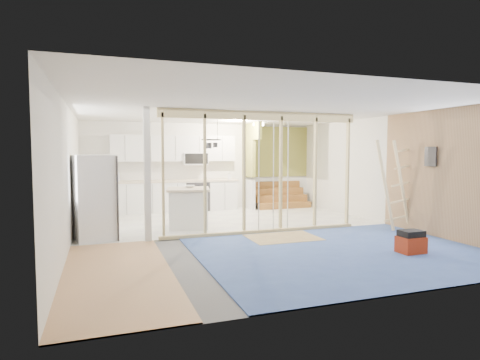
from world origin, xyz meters
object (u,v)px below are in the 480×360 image
object	(u,v)px
fridge	(95,198)
toolbox	(411,243)
island	(188,208)
ladder	(396,185)

from	to	relation	value
fridge	toolbox	world-z (taller)	fridge
fridge	island	distance (m)	2.13
island	toolbox	world-z (taller)	island
fridge	ladder	bearing A→B (deg)	-22.92
fridge	island	world-z (taller)	fridge
island	fridge	bearing A→B (deg)	-150.15
toolbox	island	bearing A→B (deg)	130.80
island	toolbox	distance (m)	4.72
ladder	toolbox	bearing A→B (deg)	-109.28
island	toolbox	xyz separation A→B (m)	(3.12, -3.53, -0.26)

